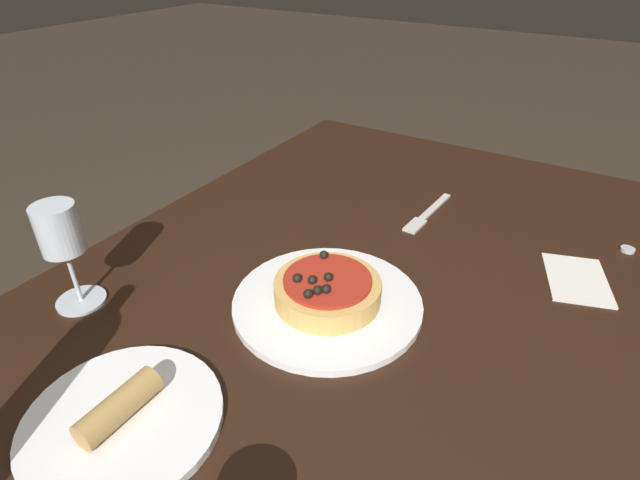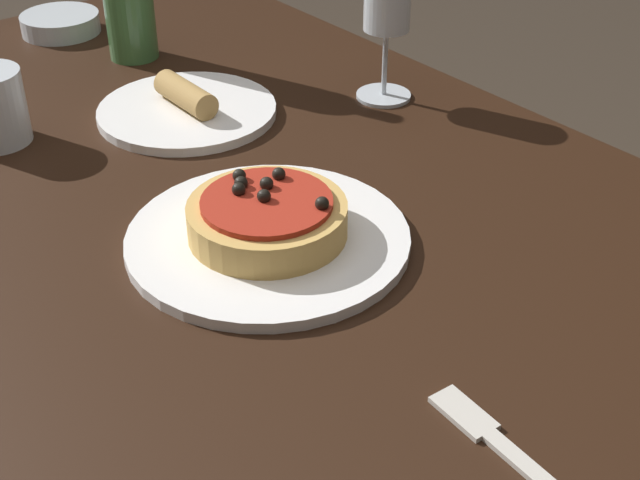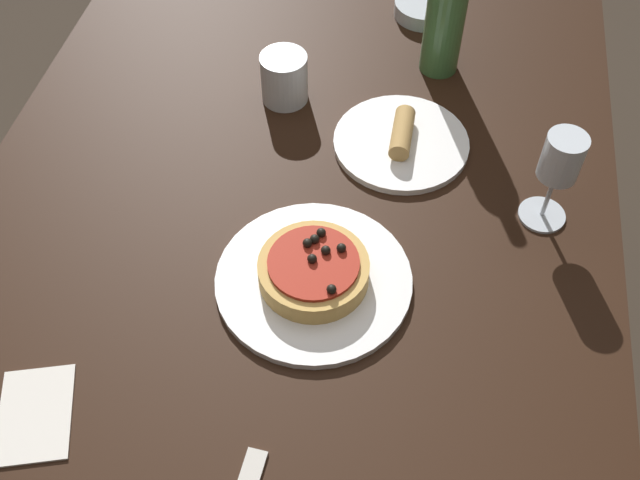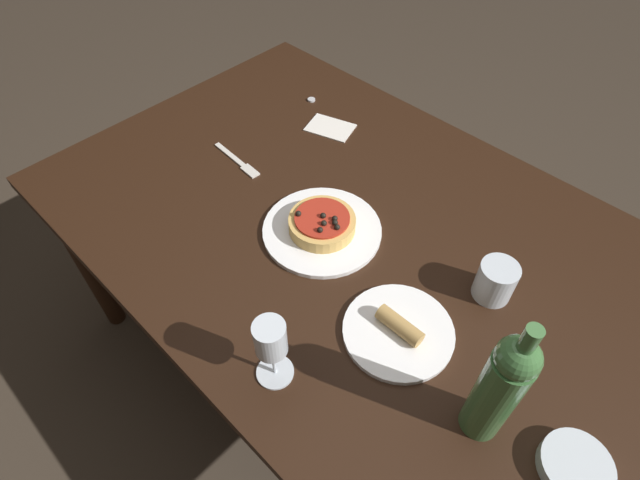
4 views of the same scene
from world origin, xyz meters
The scene contains 9 objects.
ground_plane centered at (0.00, 0.00, 0.00)m, with size 14.00×14.00×0.00m, color #382D23.
dining_table centered at (0.00, 0.00, 0.63)m, with size 1.55×1.03×0.70m.
dinner_plate centered at (-0.03, -0.06, 0.71)m, with size 0.29×0.29×0.01m.
pizza centered at (-0.03, -0.06, 0.73)m, with size 0.16×0.16×0.05m.
wine_glass centered at (0.16, -0.39, 0.82)m, with size 0.07×0.07×0.17m.
water_cup centered at (0.36, 0.06, 0.75)m, with size 0.08×0.08×0.09m.
side_bowl centered at (0.66, -0.16, 0.72)m, with size 0.12×0.12×0.03m.
side_plate centered at (0.28, -0.16, 0.71)m, with size 0.23×0.23×0.05m.
paper_napkin centered at (-0.30, 0.25, 0.70)m, with size 0.16×0.13×0.00m.
Camera 3 is at (-0.64, -0.19, 1.60)m, focal length 42.00 mm.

